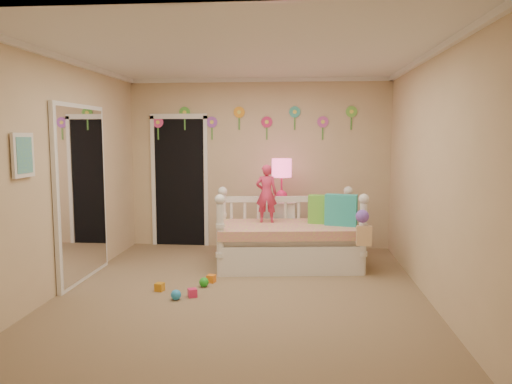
# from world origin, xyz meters

# --- Properties ---
(floor) EXTENTS (4.00, 4.50, 0.01)m
(floor) POSITION_xyz_m (0.00, 0.00, 0.00)
(floor) COLOR #7F684C
(floor) RESTS_ON ground
(ceiling) EXTENTS (4.00, 4.50, 0.01)m
(ceiling) POSITION_xyz_m (0.00, 0.00, 2.60)
(ceiling) COLOR white
(ceiling) RESTS_ON floor
(back_wall) EXTENTS (4.00, 0.01, 2.60)m
(back_wall) POSITION_xyz_m (0.00, 2.25, 1.30)
(back_wall) COLOR tan
(back_wall) RESTS_ON floor
(left_wall) EXTENTS (0.01, 4.50, 2.60)m
(left_wall) POSITION_xyz_m (-2.00, 0.00, 1.30)
(left_wall) COLOR tan
(left_wall) RESTS_ON floor
(right_wall) EXTENTS (0.01, 4.50, 2.60)m
(right_wall) POSITION_xyz_m (2.00, 0.00, 1.30)
(right_wall) COLOR tan
(right_wall) RESTS_ON floor
(crown_molding) EXTENTS (4.00, 4.50, 0.06)m
(crown_molding) POSITION_xyz_m (0.00, 0.00, 2.57)
(crown_molding) COLOR white
(crown_molding) RESTS_ON ceiling
(daybed) EXTENTS (1.98, 1.22, 1.02)m
(daybed) POSITION_xyz_m (0.49, 1.10, 0.51)
(daybed) COLOR white
(daybed) RESTS_ON floor
(pillow_turquoise) EXTENTS (0.43, 0.24, 0.41)m
(pillow_turquoise) POSITION_xyz_m (1.17, 1.07, 0.77)
(pillow_turquoise) COLOR #26BE9B
(pillow_turquoise) RESTS_ON daybed
(pillow_lime) EXTENTS (0.42, 0.23, 0.38)m
(pillow_lime) POSITION_xyz_m (0.95, 1.20, 0.76)
(pillow_lime) COLOR #69C43B
(pillow_lime) RESTS_ON daybed
(child) EXTENTS (0.29, 0.19, 0.78)m
(child) POSITION_xyz_m (0.19, 1.22, 0.96)
(child) COLOR #D22F57
(child) RESTS_ON daybed
(nightstand) EXTENTS (0.51, 0.43, 0.77)m
(nightstand) POSITION_xyz_m (0.37, 1.82, 0.38)
(nightstand) COLOR white
(nightstand) RESTS_ON floor
(table_lamp) EXTENTS (0.29, 0.29, 0.63)m
(table_lamp) POSITION_xyz_m (0.37, 1.82, 1.19)
(table_lamp) COLOR #CF1B54
(table_lamp) RESTS_ON nightstand
(closet_doorway) EXTENTS (0.90, 0.04, 2.07)m
(closet_doorway) POSITION_xyz_m (-1.25, 2.23, 1.03)
(closet_doorway) COLOR black
(closet_doorway) RESTS_ON back_wall
(flower_decals) EXTENTS (3.40, 0.02, 0.50)m
(flower_decals) POSITION_xyz_m (-0.09, 2.24, 1.94)
(flower_decals) COLOR #B2668C
(flower_decals) RESTS_ON back_wall
(mirror_closet) EXTENTS (0.07, 1.30, 2.10)m
(mirror_closet) POSITION_xyz_m (-1.96, 0.30, 1.05)
(mirror_closet) COLOR white
(mirror_closet) RESTS_ON left_wall
(wall_picture) EXTENTS (0.05, 0.34, 0.42)m
(wall_picture) POSITION_xyz_m (-1.97, -0.90, 1.55)
(wall_picture) COLOR white
(wall_picture) RESTS_ON left_wall
(hanging_bag) EXTENTS (0.20, 0.16, 0.36)m
(hanging_bag) POSITION_xyz_m (1.38, 0.58, 0.62)
(hanging_bag) COLOR beige
(hanging_bag) RESTS_ON daybed
(toy_scatter) EXTENTS (1.04, 1.43, 0.11)m
(toy_scatter) POSITION_xyz_m (-0.57, 0.17, 0.06)
(toy_scatter) COLOR #996666
(toy_scatter) RESTS_ON floor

